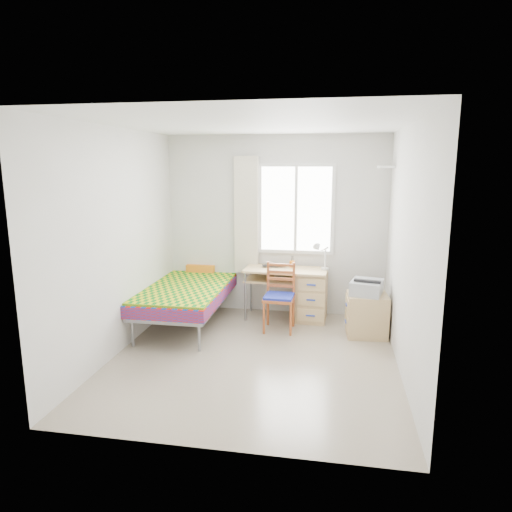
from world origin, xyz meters
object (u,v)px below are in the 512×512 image
at_px(cabinet, 367,315).
at_px(printer, 367,287).
at_px(desk, 307,292).
at_px(bed, 192,288).
at_px(chair, 280,292).

distance_m(cabinet, printer, 0.37).
bearing_deg(desk, bed, -166.37).
bearing_deg(chair, cabinet, 0.12).
relative_size(bed, desk, 1.86).
relative_size(desk, printer, 2.37).
height_order(bed, desk, bed).
bearing_deg(printer, chair, -168.31).
height_order(bed, cabinet, bed).
xyz_separation_m(desk, cabinet, (0.80, -0.49, -0.12)).
bearing_deg(cabinet, printer, 129.12).
bearing_deg(chair, bed, 175.20).
relative_size(cabinet, printer, 1.09).
relative_size(bed, printer, 4.40).
bearing_deg(printer, cabinet, -34.20).
distance_m(desk, printer, 0.95).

